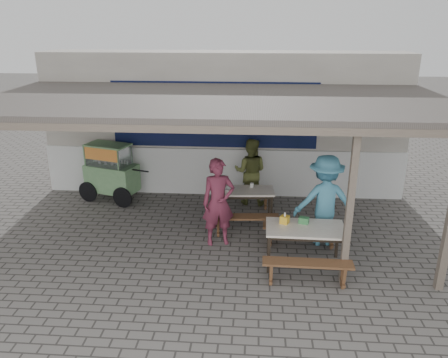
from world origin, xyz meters
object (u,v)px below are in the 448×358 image
bench_right_street (307,268)px  condiment_jar (252,185)px  patron_street_side (218,202)px  bench_left_street (245,221)px  bench_left_wall (242,196)px  vendor_cart (111,170)px  donation_box (304,220)px  table_right (305,231)px  patron_wall_side (250,172)px  bench_right_wall (301,231)px  table_left (244,193)px  condiment_bowl (229,189)px  tissue_box (285,220)px  patron_right_table (325,201)px

bench_right_street → condiment_jar: size_ratio=16.42×
bench_right_street → patron_street_side: bearing=139.8°
condiment_jar → bench_left_street: bearing=-97.9°
bench_left_wall → vendor_cart: size_ratio=0.77×
bench_left_street → donation_box: 1.48m
bench_left_street → table_right: size_ratio=1.01×
patron_wall_side → condiment_jar: patron_wall_side is taller
table_right → bench_right_wall: size_ratio=0.94×
table_left → condiment_bowl: size_ratio=6.01×
patron_street_side → patron_wall_side: bearing=59.5°
bench_left_wall → bench_right_wall: same height
vendor_cart → patron_street_side: size_ratio=1.04×
patron_wall_side → tissue_box: size_ratio=11.39×
table_left → bench_left_street: 0.78m
vendor_cart → condiment_bowl: (2.95, -1.10, 0.00)m
bench_right_street → patron_right_table: 1.72m
bench_right_street → condiment_jar: condiment_jar is taller
bench_right_wall → donation_box: (-0.03, -0.52, 0.47)m
patron_wall_side → condiment_bowl: (-0.45, -1.14, -0.03)m
patron_street_side → condiment_jar: bearing=47.5°
bench_right_street → donation_box: bearing=91.4°
bench_right_street → condiment_jar: (-0.96, 2.62, 0.46)m
table_right → condiment_jar: bearing=117.7°
table_right → patron_right_table: patron_right_table is taller
bench_right_wall → vendor_cart: bearing=155.7°
patron_wall_side → table_right: bearing=118.0°
bench_right_wall → condiment_bowl: 1.85m
bench_right_street → patron_right_table: patron_right_table is taller
table_right → condiment_jar: condiment_jar is taller
patron_street_side → table_left: bearing=50.8°
patron_wall_side → tissue_box: 2.77m
bench_right_street → condiment_bowl: size_ratio=6.72×
patron_wall_side → condiment_bowl: bearing=76.6°
table_left → condiment_bowl: condiment_bowl is taller
condiment_jar → donation_box: bearing=-61.8°
bench_right_street → tissue_box: tissue_box is taller
bench_left_wall → table_right: table_right is taller
bench_left_street → bench_left_wall: (-0.10, 1.40, 0.00)m
bench_left_street → tissue_box: (0.73, -0.91, 0.49)m
patron_street_side → condiment_jar: 1.38m
vendor_cart → patron_right_table: patron_right_table is taller
bench_left_street → tissue_box: tissue_box is taller
bench_right_wall → patron_wall_side: size_ratio=0.92×
bench_right_street → patron_wall_side: patron_wall_side is taller
tissue_box → condiment_jar: 1.90m
vendor_cart → patron_wall_side: patron_wall_side is taller
table_left → donation_box: bearing=-58.7°
bench_left_street → vendor_cart: bearing=148.4°
patron_street_side → tissue_box: size_ratio=12.34×
bench_right_street → vendor_cart: vendor_cart is taller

